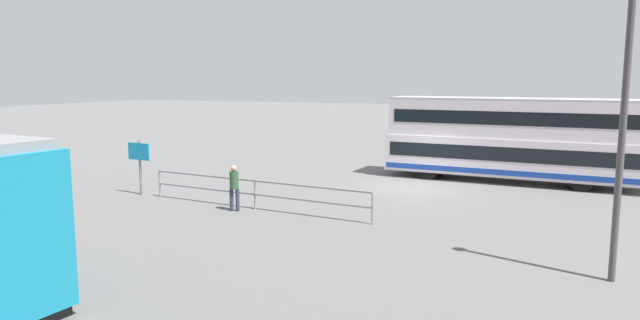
% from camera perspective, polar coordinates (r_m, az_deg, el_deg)
% --- Properties ---
extents(ground_plane, '(160.00, 160.00, 0.00)m').
position_cam_1_polar(ground_plane, '(25.11, 9.65, -2.79)').
color(ground_plane, slate).
extents(double_decker_bus, '(11.41, 3.35, 3.85)m').
position_cam_1_polar(double_decker_bus, '(27.40, 18.51, 1.96)').
color(double_decker_bus, silver).
rests_on(double_decker_bus, ground).
extents(pedestrian_near_railing, '(0.39, 0.39, 1.66)m').
position_cam_1_polar(pedestrian_near_railing, '(20.58, -8.60, -2.47)').
color(pedestrian_near_railing, '#33384C').
rests_on(pedestrian_near_railing, ground).
extents(pedestrian_railing, '(9.27, 1.13, 1.08)m').
position_cam_1_polar(pedestrian_railing, '(20.79, -6.56, -2.91)').
color(pedestrian_railing, gray).
rests_on(pedestrian_railing, ground).
extents(info_sign, '(1.15, 0.21, 2.24)m').
position_cam_1_polar(info_sign, '(24.23, -17.67, 0.26)').
color(info_sign, slate).
rests_on(info_sign, ground).
extents(street_lamp, '(0.36, 0.36, 6.97)m').
position_cam_1_polar(street_lamp, '(14.57, 28.19, 4.62)').
color(street_lamp, '#4C4C51').
rests_on(street_lamp, ground).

